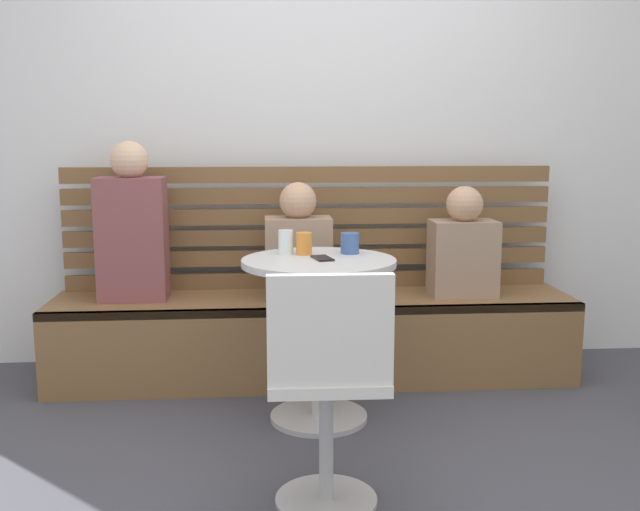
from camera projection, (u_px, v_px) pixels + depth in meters
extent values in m
plane|color=#42424C|center=(336.00, 485.00, 2.68)|extent=(8.00, 8.00, 0.00)
cube|color=silver|center=(308.00, 103.00, 4.05)|extent=(5.20, 0.10, 2.90)
cube|color=brown|center=(313.00, 338.00, 3.82)|extent=(2.70, 0.52, 0.44)
cube|color=brown|center=(317.00, 312.00, 3.56)|extent=(2.70, 0.04, 0.04)
cube|color=brown|center=(310.00, 280.00, 4.02)|extent=(2.65, 0.04, 0.09)
cube|color=brown|center=(310.00, 257.00, 4.00)|extent=(2.65, 0.04, 0.09)
cube|color=brown|center=(310.00, 237.00, 3.98)|extent=(2.65, 0.04, 0.09)
cube|color=brown|center=(310.00, 216.00, 3.96)|extent=(2.65, 0.04, 0.09)
cube|color=brown|center=(310.00, 195.00, 3.94)|extent=(2.65, 0.04, 0.09)
cube|color=brown|center=(310.00, 175.00, 3.92)|extent=(2.65, 0.04, 0.09)
cylinder|color=#ADADB2|center=(319.00, 417.00, 3.30)|extent=(0.44, 0.44, 0.02)
cylinder|color=#ADADB2|center=(319.00, 341.00, 3.24)|extent=(0.07, 0.07, 0.69)
cylinder|color=silver|center=(319.00, 262.00, 3.18)|extent=(0.68, 0.68, 0.03)
cylinder|color=#ADADB2|center=(326.00, 499.00, 2.56)|extent=(0.36, 0.36, 0.02)
cylinder|color=#ADADB2|center=(326.00, 441.00, 2.52)|extent=(0.05, 0.05, 0.45)
cube|color=silver|center=(326.00, 374.00, 2.48)|extent=(0.41, 0.41, 0.04)
cube|color=silver|center=(330.00, 330.00, 2.28)|extent=(0.40, 0.05, 0.36)
cube|color=brown|center=(133.00, 239.00, 3.69)|extent=(0.34, 0.22, 0.63)
sphere|color=#DBB293|center=(129.00, 160.00, 3.62)|extent=(0.19, 0.19, 0.19)
cube|color=#9E7F6B|center=(298.00, 258.00, 3.75)|extent=(0.34, 0.22, 0.42)
sphere|color=tan|center=(298.00, 201.00, 3.70)|extent=(0.19, 0.19, 0.19)
cube|color=#9E7F6B|center=(463.00, 258.00, 3.81)|extent=(0.34, 0.22, 0.39)
sphere|color=tan|center=(465.00, 204.00, 3.76)|extent=(0.19, 0.19, 0.19)
cylinder|color=white|center=(286.00, 242.00, 3.30)|extent=(0.07, 0.07, 0.11)
cylinder|color=orange|center=(304.00, 244.00, 3.29)|extent=(0.07, 0.07, 0.10)
cylinder|color=#3D5B9E|center=(350.00, 243.00, 3.31)|extent=(0.08, 0.08, 0.09)
cube|color=black|center=(322.00, 258.00, 3.17)|extent=(0.10, 0.15, 0.01)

